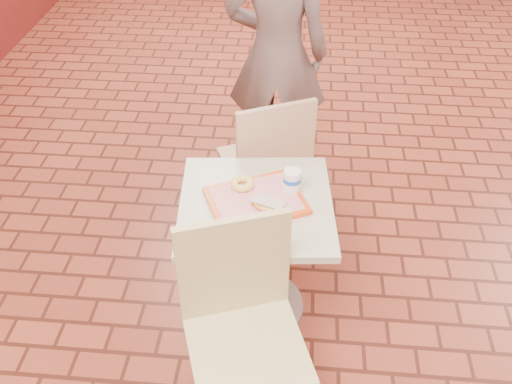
# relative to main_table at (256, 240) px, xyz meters

# --- Properties ---
(main_table) EXTENTS (0.67, 0.67, 0.71)m
(main_table) POSITION_rel_main_table_xyz_m (0.00, 0.00, 0.00)
(main_table) COLOR #B3B090
(main_table) RESTS_ON ground
(chair_main_front) EXTENTS (0.57, 0.57, 0.96)m
(chair_main_front) POSITION_rel_main_table_xyz_m (-0.01, -0.51, 0.06)
(chair_main_front) COLOR tan
(chair_main_front) RESTS_ON ground
(chair_main_back) EXTENTS (0.56, 0.56, 0.91)m
(chair_main_back) POSITION_rel_main_table_xyz_m (0.01, 0.60, 0.03)
(chair_main_back) COLOR tan
(chair_main_back) RESTS_ON ground
(customer) EXTENTS (0.62, 0.41, 1.68)m
(customer) POSITION_rel_main_table_xyz_m (0.02, 1.21, 0.36)
(customer) COLOR brown
(customer) RESTS_ON ground
(serving_tray) EXTENTS (0.41, 0.32, 0.03)m
(serving_tray) POSITION_rel_main_table_xyz_m (0.00, 0.00, 0.24)
(serving_tray) COLOR #DA4310
(serving_tray) RESTS_ON main_table
(ring_donut) EXTENTS (0.11, 0.11, 0.03)m
(ring_donut) POSITION_rel_main_table_xyz_m (-0.07, 0.08, 0.27)
(ring_donut) COLOR #EABA55
(ring_donut) RESTS_ON serving_tray
(long_john_donut) EXTENTS (0.16, 0.12, 0.05)m
(long_john_donut) POSITION_rel_main_table_xyz_m (0.06, -0.07, 0.28)
(long_john_donut) COLOR gold
(long_john_donut) RESTS_ON serving_tray
(paper_cup) EXTENTS (0.08, 0.08, 0.10)m
(paper_cup) POSITION_rel_main_table_xyz_m (0.15, 0.08, 0.31)
(paper_cup) COLOR white
(paper_cup) RESTS_ON serving_tray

